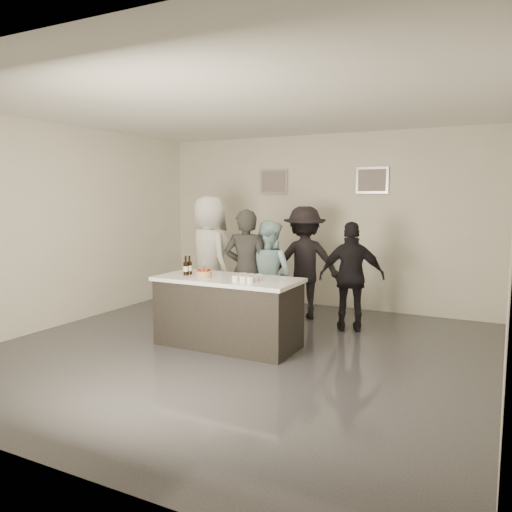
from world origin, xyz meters
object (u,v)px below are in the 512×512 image
Objects in this scene: cake at (204,274)px; beer_bottle_b at (186,265)px; bar_counter at (228,312)px; person_main_black at (246,271)px; person_guest_left at (209,257)px; beer_bottle_a at (190,265)px; person_guest_right at (352,277)px; person_main_blue at (268,275)px; person_guest_back at (304,263)px.

cake is 0.31m from beer_bottle_b.
bar_counter is 1.06× the size of person_main_black.
bar_counter is 1.65m from person_guest_left.
bar_counter is 0.82m from beer_bottle_a.
beer_bottle_a is at bearing -179.04° from bar_counter.
person_guest_right is at bearing -141.69° from person_guest_left.
person_main_black is at bearing 77.23° from cake.
beer_bottle_b is 1.29m from person_main_blue.
person_main_black is 0.90× the size of person_guest_left.
person_guest_right is at bearing 45.90° from cake.
person_guest_left is at bearing 119.63° from cake.
person_main_blue is at bearing 56.61° from beer_bottle_b.
beer_bottle_a is 1.00× the size of beer_bottle_b.
person_guest_left is (-0.91, 0.47, 0.09)m from person_main_black.
person_main_black is at bearing 9.58° from person_guest_right.
person_main_black is 1.23m from person_guest_back.
person_guest_back is (0.90, 1.95, -0.14)m from beer_bottle_b.
beer_bottle_a is at bearing 41.18° from person_main_black.
person_main_blue is at bearing 69.24° from cake.
beer_bottle_a and beer_bottle_b have the same top height.
person_main_blue reaches higher than cake.
person_main_blue is 1.01× the size of person_guest_right.
person_guest_left reaches higher than cake.
person_guest_back reaches higher than bar_counter.
beer_bottle_a is (-0.58, -0.01, 0.58)m from bar_counter.
person_main_black reaches higher than cake.
bar_counter is at bearing 8.28° from beer_bottle_b.
cake is 2.06m from person_guest_back.
person_main_blue is at bearing 83.55° from bar_counter.
beer_bottle_a is 2.08m from person_guest_back.
beer_bottle_a is at bearing 65.34° from person_main_blue.
person_main_black is (0.48, 0.80, -0.15)m from beer_bottle_b.
cake is 2.17m from person_guest_right.
person_main_black reaches higher than bar_counter.
beer_bottle_b reaches higher than bar_counter.
person_guest_left is at bearing -42.90° from person_main_black.
person_main_blue is 1.20m from person_guest_right.
person_main_black reaches higher than beer_bottle_a.
beer_bottle_b is at bearing -95.64° from beer_bottle_a.
person_main_black is 1.52m from person_guest_right.
beer_bottle_b is at bearing 20.93° from person_guest_right.
cake reaches higher than bar_counter.
cake is at bearing -17.44° from beer_bottle_a.
person_guest_right is at bearing -146.03° from person_main_blue.
person_main_black is at bearing 59.91° from person_main_blue.
person_guest_left reaches higher than person_guest_back.
cake is at bearing 42.81° from person_guest_back.
person_main_blue is at bearing 54.91° from beer_bottle_a.
bar_counter is 7.15× the size of beer_bottle_a.
person_guest_back reaches higher than person_guest_right.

